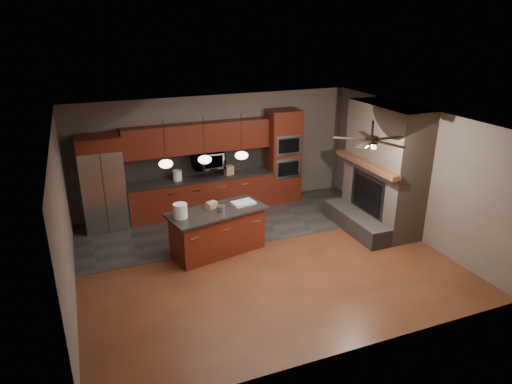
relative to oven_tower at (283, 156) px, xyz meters
name	(u,v)px	position (x,y,z in m)	size (l,w,h in m)	color
ground	(262,258)	(-1.70, -2.69, -1.19)	(7.00, 7.00, 0.00)	brown
ceiling	(262,120)	(-1.70, -2.69, 1.61)	(7.00, 6.00, 0.02)	white
back_wall	(216,152)	(-1.70, 0.31, 0.21)	(7.00, 0.02, 2.80)	#6E6258
right_wall	(411,171)	(1.80, -2.69, 0.21)	(0.02, 6.00, 2.80)	#6E6258
left_wall	(64,221)	(-5.20, -2.69, 0.21)	(0.02, 6.00, 2.80)	#6E6258
slate_tile_patch	(233,222)	(-1.70, -0.89, -1.19)	(7.00, 2.40, 0.01)	#35332F
fireplace_column	(382,173)	(1.34, -2.29, 0.11)	(1.30, 2.10, 2.80)	#6E5E4F
back_cabinetry	(201,177)	(-2.18, 0.05, -0.30)	(3.59, 0.64, 2.20)	maroon
oven_tower	(283,156)	(0.00, 0.00, 0.00)	(0.80, 0.63, 2.38)	maroon
microwave	(208,160)	(-1.98, 0.06, 0.11)	(0.73, 0.41, 0.50)	silver
refrigerator	(103,183)	(-4.44, -0.07, -0.12)	(0.92, 0.75, 2.15)	silver
kitchen_island	(218,231)	(-2.43, -2.11, -0.73)	(2.10, 1.28, 0.92)	maroon
white_bucket	(180,211)	(-3.18, -2.20, -0.13)	(0.27, 0.27, 0.29)	silver
paint_can	(221,209)	(-2.37, -2.20, -0.21)	(0.18, 0.18, 0.12)	#A2A1A6
paint_tray	(243,203)	(-1.82, -1.99, -0.25)	(0.45, 0.32, 0.05)	silver
cardboard_box	(212,205)	(-2.49, -1.96, -0.21)	(0.20, 0.15, 0.13)	#AB7B58
counter_bucket	(177,175)	(-2.75, 0.01, -0.17)	(0.21, 0.21, 0.24)	white
counter_box	(229,170)	(-1.48, -0.04, -0.18)	(0.20, 0.16, 0.22)	tan
pendant_left	(166,164)	(-3.35, -1.99, 0.77)	(0.26, 0.26, 0.92)	black
pendant_center	(205,159)	(-2.60, -1.99, 0.77)	(0.26, 0.26, 0.92)	black
pendant_right	(242,155)	(-1.85, -1.99, 0.77)	(0.26, 0.26, 0.92)	black
ceiling_fan	(372,140)	(0.10, -3.49, 1.27)	(1.27, 1.33, 0.41)	black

